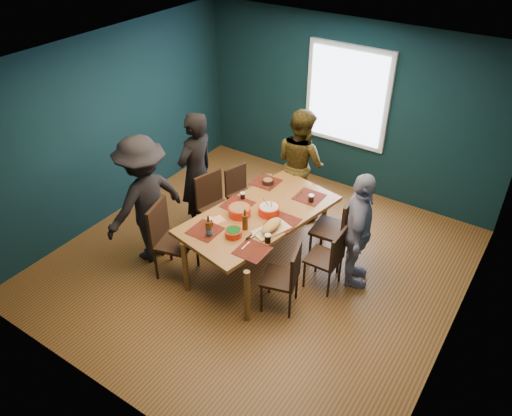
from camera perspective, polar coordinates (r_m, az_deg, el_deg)
The scene contains 26 objects.
room at distance 6.17m, azimuth 1.55°, elevation 4.83°, with size 5.01×5.01×2.71m.
dining_table at distance 6.36m, azimuth 0.43°, elevation -1.14°, with size 1.42×2.25×0.79m.
chair_left_far at distance 7.35m, azimuth -1.89°, elevation 2.09°, with size 0.47×0.47×0.84m.
chair_left_mid at distance 6.96m, azimuth -4.84°, elevation 0.71°, with size 0.54×0.54×0.98m.
chair_left_near at distance 6.37m, azimuth -10.10°, elevation -2.98°, with size 0.57×0.57×1.03m.
chair_right_far at distance 6.51m, azimuth 9.51°, elevation -1.94°, with size 0.51×0.51×1.04m.
chair_right_mid at distance 6.16m, azimuth 8.48°, elevation -5.36°, with size 0.40×0.40×0.87m.
chair_right_near at distance 5.84m, azimuth 3.57°, elevation -7.54°, with size 0.50×0.50×0.89m.
person_far_left at distance 7.01m, azimuth -6.84°, elevation 4.00°, with size 0.65×0.43×1.79m, color black.
person_back at distance 7.36m, azimuth 5.10°, elevation 5.13°, with size 0.81×0.63×1.67m, color black.
person_right at distance 6.14m, azimuth 11.59°, elevation -2.65°, with size 0.92×0.38×1.57m, color white.
person_near_left at distance 6.54m, azimuth -12.59°, elevation 0.86°, with size 1.15×0.66×1.78m, color black.
bowl_salad at distance 6.25m, azimuth -1.89°, elevation -0.32°, with size 0.28×0.28×0.12m.
bowl_dumpling at distance 6.27m, azimuth 1.48°, elevation -0.20°, with size 0.27×0.27×0.25m.
bowl_herbs at distance 5.91m, azimuth -2.61°, elevation -2.82°, with size 0.21×0.21×0.09m.
cutting_board at distance 5.98m, azimuth 1.75°, elevation -2.16°, with size 0.38×0.59×0.13m.
small_bowl at distance 6.90m, azimuth 1.36°, elevation 3.06°, with size 0.16×0.16×0.07m.
beer_bottle_a at distance 5.90m, azimuth -5.42°, elevation -2.38°, with size 0.08×0.08×0.29m.
beer_bottle_b at distance 5.98m, azimuth -1.26°, elevation -1.55°, with size 0.07×0.07×0.28m.
cola_glass_a at distance 6.09m, azimuth -5.34°, elevation -1.54°, with size 0.08×0.08×0.11m.
cola_glass_b at distance 5.80m, azimuth 1.35°, elevation -3.46°, with size 0.08×0.08×0.11m.
cola_glass_c at distance 6.54m, azimuth 6.33°, elevation 1.14°, with size 0.07×0.07×0.10m.
cola_glass_d at distance 6.56m, azimuth -1.53°, elevation 1.44°, with size 0.07×0.07×0.09m.
napkin_a at distance 6.17m, azimuth 3.00°, elevation -1.58°, with size 0.12×0.12×0.00m, color #F68A67.
napkin_b at distance 6.21m, azimuth -4.36°, elevation -1.33°, with size 0.15×0.15×0.00m, color #F68A67.
napkin_c at distance 5.74m, azimuth -0.63°, elevation -4.69°, with size 0.12×0.12×0.00m, color #F68A67.
Camera 1 is at (2.83, -4.30, 4.40)m, focal length 35.00 mm.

